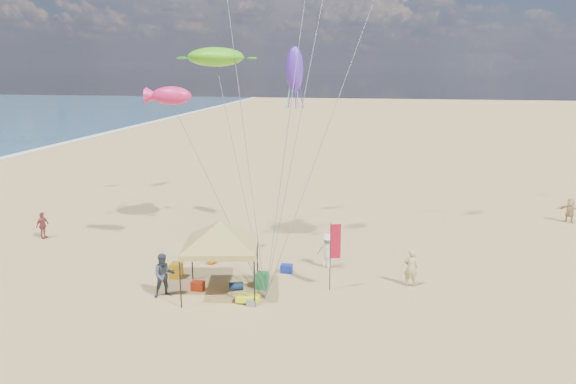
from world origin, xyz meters
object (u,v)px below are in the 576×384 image
chair_green (262,280)px  person_far_a (43,225)px  person_near_b (164,275)px  beach_cart (248,298)px  canopy_tent (220,224)px  cooler_red (198,286)px  person_near_a (411,268)px  feather_flag (334,246)px  person_near_c (327,251)px  chair_yellow (176,270)px  person_far_c (570,210)px  cooler_blue (287,269)px

chair_green → person_far_a: (-13.59, 4.57, 0.40)m
person_far_a → person_near_b: bearing=-114.2°
beach_cart → canopy_tent: bearing=148.4°
beach_cart → person_far_a: person_far_a is taller
cooler_red → person_near_b: (-1.14, -0.86, 0.75)m
cooler_red → person_near_a: size_ratio=0.32×
person_far_a → person_near_a: bearing=-91.1°
canopy_tent → cooler_red: canopy_tent is taller
feather_flag → beach_cart: feather_flag is taller
canopy_tent → person_near_c: size_ratio=3.45×
chair_yellow → person_far_a: 10.33m
feather_flag → person_near_c: (-0.54, 2.59, -1.17)m
person_near_c → feather_flag: bearing=120.1°
person_far_a → person_far_c: bearing=-66.0°
cooler_red → person_near_a: person_near_a is taller
chair_yellow → person_near_a: 10.49m
cooler_red → chair_yellow: size_ratio=0.77×
cooler_red → person_near_c: person_near_c is taller
chair_yellow → person_near_c: 7.10m
person_far_a → cooler_blue: bearing=-92.4°
person_near_a → feather_flag: bearing=13.5°
person_near_b → person_far_c: bearing=4.5°
canopy_tent → cooler_blue: size_ratio=10.76×
canopy_tent → chair_green: 3.22m
cooler_red → cooler_blue: size_ratio=1.00×
person_near_b → person_near_c: size_ratio=1.11×
person_near_b → person_near_c: (6.33, 4.50, -0.10)m
beach_cart → person_near_c: bearing=58.7°
chair_yellow → person_near_c: bearing=20.5°
cooler_red → person_near_a: bearing=13.1°
feather_flag → person_near_b: (-6.87, -1.92, -1.07)m
cooler_red → person_far_a: size_ratio=0.36×
chair_yellow → person_near_a: person_near_a is taller
feather_flag → cooler_blue: bearing=145.4°
feather_flag → cooler_blue: feather_flag is taller
beach_cart → person_near_c: 5.33m
chair_yellow → person_near_c: (6.63, 2.48, 0.49)m
chair_yellow → beach_cart: 4.39m
cooler_blue → cooler_red: bearing=-141.7°
canopy_tent → chair_yellow: (-2.53, 1.22, -2.69)m
canopy_tent → feather_flag: size_ratio=1.93×
canopy_tent → person_far_a: bearing=156.0°
person_near_b → chair_yellow: bearing=66.9°
feather_flag → person_far_a: bearing=165.8°
chair_yellow → person_far_a: size_ratio=0.47×
person_near_a → person_far_c: 15.48m
person_near_a → person_far_a: (-19.91, 3.19, -0.08)m
person_near_c → person_far_c: 17.21m
chair_green → person_far_a: bearing=161.4°
cooler_red → beach_cart: size_ratio=0.60×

